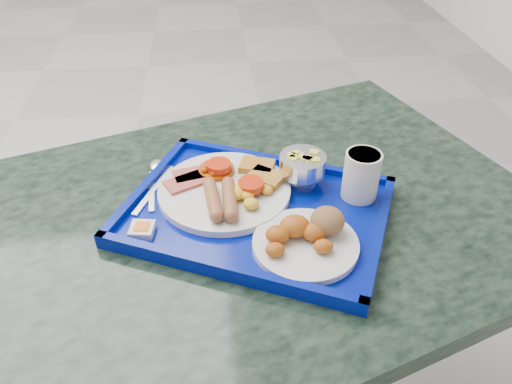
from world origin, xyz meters
The scene contains 9 objects.
table centered at (1.09, -1.12, 0.54)m, with size 1.34×1.11×0.72m.
tray centered at (1.13, -1.13, 0.73)m, with size 0.56×0.50×0.03m.
main_plate centered at (1.08, -1.07, 0.75)m, with size 0.25×0.25×0.04m.
bread_plate centered at (1.21, -1.23, 0.76)m, with size 0.18×0.18×0.06m.
fruit_bowl centered at (1.23, -1.05, 0.78)m, with size 0.09×0.09×0.06m.
juice_cup centered at (1.33, -1.10, 0.79)m, with size 0.07×0.07×0.09m.
spoon centered at (0.94, -0.99, 0.74)m, with size 0.03×0.17×0.01m.
knife centered at (0.94, -1.05, 0.74)m, with size 0.01×0.16×0.00m, color silver.
jam_packet centered at (0.93, -1.17, 0.74)m, with size 0.05×0.05×0.02m.
Camera 1 is at (1.06, -1.83, 1.31)m, focal length 35.00 mm.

